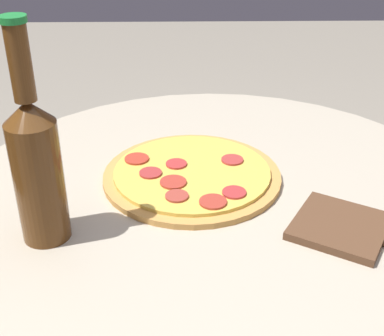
% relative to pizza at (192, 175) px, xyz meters
% --- Properties ---
extents(table, '(0.87, 0.87, 0.72)m').
position_rel_pizza_xyz_m(table, '(-0.05, -0.04, -0.16)').
color(table, '#B2A893').
rests_on(table, ground_plane).
extents(pizza, '(0.29, 0.29, 0.02)m').
position_rel_pizza_xyz_m(pizza, '(0.00, 0.00, 0.00)').
color(pizza, '#C68E47').
rests_on(pizza, table).
extents(beer_bottle, '(0.07, 0.07, 0.31)m').
position_rel_pizza_xyz_m(beer_bottle, '(-0.15, 0.21, 0.11)').
color(beer_bottle, '#563314').
rests_on(beer_bottle, table).
extents(pizza_paddle, '(0.18, 0.23, 0.02)m').
position_rel_pizza_xyz_m(pizza_paddle, '(-0.16, -0.23, -0.00)').
color(pizza_paddle, brown).
rests_on(pizza_paddle, table).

